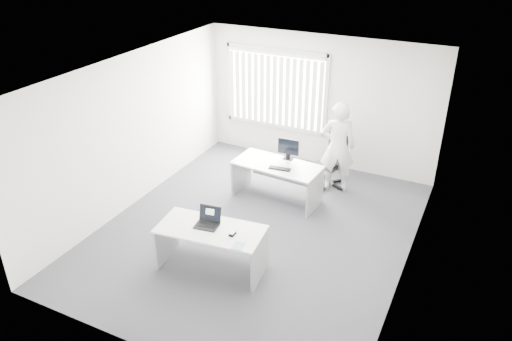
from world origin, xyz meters
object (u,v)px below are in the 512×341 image
at_px(laptop, 206,219).
at_px(person, 338,147).
at_px(monitor, 288,149).
at_px(office_chair, 331,169).
at_px(desk_near, 211,240).
at_px(desk_far, 277,174).

bearing_deg(laptop, person, 65.24).
xyz_separation_m(person, laptop, (-0.99, -3.21, -0.05)).
bearing_deg(laptop, monitor, 77.97).
relative_size(office_chair, monitor, 2.58).
bearing_deg(office_chair, monitor, -109.72).
xyz_separation_m(desk_near, office_chair, (0.77, 3.40, -0.19)).
bearing_deg(monitor, desk_near, -94.51).
relative_size(desk_near, person, 0.91).
xyz_separation_m(desk_far, person, (0.88, 0.86, 0.38)).
bearing_deg(person, laptop, 52.50).
height_order(desk_far, person, person).
xyz_separation_m(desk_near, person, (0.91, 3.23, 0.39)).
bearing_deg(desk_far, monitor, 76.59).
distance_m(office_chair, monitor, 1.15).
distance_m(desk_far, laptop, 2.38).
height_order(desk_near, laptop, laptop).
xyz_separation_m(desk_near, laptop, (-0.08, 0.02, 0.34)).
bearing_deg(office_chair, desk_far, -104.03).
relative_size(desk_near, laptop, 4.81).
height_order(office_chair, monitor, monitor).
xyz_separation_m(laptop, monitor, (0.20, 2.65, 0.09)).
relative_size(office_chair, laptop, 3.07).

